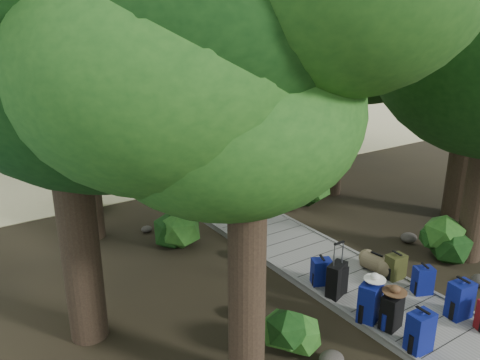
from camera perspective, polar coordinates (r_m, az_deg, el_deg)
ground at (r=11.57m, az=5.55°, el=-7.92°), size 120.00×120.00×0.00m
sand_beach at (r=25.42m, az=-17.74°, el=5.87°), size 40.00×22.00×0.02m
boardwalk at (r=12.26m, az=2.62°, el=-5.98°), size 2.00×12.00×0.12m
backpack_left_a at (r=8.30m, az=21.12°, el=-16.70°), size 0.42×0.30×0.76m
backpack_left_b at (r=8.70m, az=18.02°, el=-14.84°), size 0.42×0.33×0.69m
backpack_left_c at (r=8.77m, az=15.57°, el=-13.91°), size 0.51×0.44×0.80m
backpack_left_d at (r=9.72m, az=9.90°, el=-10.79°), size 0.47×0.41×0.59m
backpack_right_b at (r=9.41m, az=25.29°, el=-12.87°), size 0.45×0.34×0.76m
backpack_right_c at (r=9.92m, az=21.43°, el=-11.16°), size 0.43×0.38×0.61m
backpack_right_d at (r=10.28m, az=18.45°, el=-9.84°), size 0.40×0.31×0.58m
duffel_right_khaki at (r=10.48m, az=16.23°, el=-9.67°), size 0.44×0.61×0.37m
suitcase_on_boardwalk at (r=9.35m, az=11.68°, el=-11.84°), size 0.49×0.37×0.68m
lone_suitcase_on_sand at (r=18.15m, az=-9.81°, el=2.87°), size 0.44×0.26×0.67m
hat_brown at (r=8.51m, az=18.37°, el=-12.45°), size 0.42×0.42×0.13m
hat_white at (r=8.56m, az=16.15°, el=-11.19°), size 0.38×0.38×0.13m
kayak at (r=18.92m, az=-21.75°, el=1.89°), size 1.18×3.22×0.32m
sun_lounger at (r=20.15m, az=-4.27°, el=4.51°), size 0.98×1.94×0.60m
tree_right_c at (r=14.42m, az=12.03°, el=15.37°), size 5.15×5.15×8.91m
tree_right_d at (r=16.70m, az=11.52°, el=18.00°), size 5.58×5.58×10.23m
tree_right_e at (r=18.70m, az=3.64°, el=16.46°), size 5.01×5.01×9.02m
tree_right_f at (r=21.74m, az=2.94°, el=17.18°), size 5.25×5.25×9.37m
tree_left_a at (r=5.83m, az=0.95°, el=5.42°), size 4.55×4.55×7.59m
tree_left_b at (r=7.36m, az=-21.17°, el=12.17°), size 4.96×4.96×8.92m
tree_left_c at (r=11.51m, az=-19.10°, el=11.27°), size 4.47×4.47×7.77m
tree_back_a at (r=23.87m, az=-23.16°, el=16.14°), size 5.53×5.53×9.57m
tree_back_b at (r=25.86m, az=-14.82°, el=17.71°), size 5.71×5.71×10.19m
tree_back_c at (r=26.48m, az=-8.43°, el=17.58°), size 5.40×5.40×9.72m
palm_right_a at (r=16.91m, az=2.10°, el=12.20°), size 3.88×3.88×6.62m
palm_right_b at (r=21.70m, az=-2.33°, el=16.36°), size 4.53×4.53×8.75m
palm_right_c at (r=22.08m, az=-10.19°, el=13.37°), size 4.17×4.17×6.63m
palm_left_a at (r=14.52m, az=-23.69°, el=12.04°), size 4.89×4.89×7.78m
rock_left_a at (r=7.98m, az=11.10°, el=-20.69°), size 0.42×0.38×0.23m
rock_left_b at (r=8.92m, az=0.23°, el=-15.64°), size 0.41×0.37×0.23m
rock_left_c at (r=10.91m, az=0.36°, el=-8.77°), size 0.48×0.44×0.27m
rock_left_d at (r=12.44m, az=-11.31°, el=-5.88°), size 0.29×0.26×0.16m
rock_right_b at (r=12.36m, az=19.89°, el=-6.63°), size 0.42×0.38×0.23m
rock_right_c at (r=13.64m, az=6.02°, el=-3.30°), size 0.36×0.32×0.20m
rock_right_d at (r=15.92m, az=6.37°, el=0.13°), size 0.61×0.55×0.34m
shrub_left_a at (r=7.96m, az=6.40°, el=-17.75°), size 0.95×0.95×0.85m
shrub_left_b at (r=11.48m, az=-7.28°, el=-5.70°), size 1.01×1.01×0.91m
shrub_left_c at (r=14.23m, az=-17.53°, el=-1.57°), size 1.05×1.05×0.94m
shrub_right_a at (r=11.70m, az=23.47°, el=-6.68°), size 1.01×1.01×0.91m
shrub_right_b at (r=13.91m, az=8.31°, el=-0.89°), size 1.27×1.27×1.14m
shrub_right_c at (r=16.94m, az=-1.21°, el=2.27°), size 0.94×0.94×0.85m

